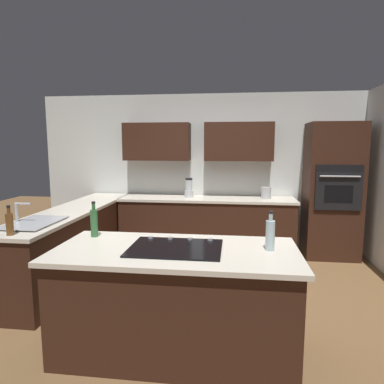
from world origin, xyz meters
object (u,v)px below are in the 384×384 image
Objects in this scene: wall_oven at (332,191)px; kettle at (266,193)px; cooktop at (176,248)px; second_bottle at (270,234)px; dish_soap_bottle at (10,223)px; oil_bottle at (94,222)px; blender at (189,189)px; sink_unit at (33,222)px.

kettle is at bearing -2.99° from wall_oven.
second_bottle reaches higher than cooktop.
oil_bottle is at bearing -176.01° from dish_soap_bottle.
blender is 2.91m from dish_soap_bottle.
cooktop is at bearing 95.43° from blender.
dish_soap_bottle is 0.82m from oil_bottle.
sink_unit is at bearing -25.04° from oil_bottle.
blender is 2.92m from second_bottle.
dish_soap_bottle is (3.62, 2.52, -0.03)m from wall_oven.
cooktop is 4.13× the size of kettle.
kettle reaches higher than cooktop.
second_bottle is (-2.40, 0.16, 0.02)m from dish_soap_bottle.
second_bottle is (-0.77, -0.05, 0.13)m from cooktop.
cooktop is at bearing 161.73° from oil_bottle.
kettle is at bearing -94.53° from second_bottle.
dish_soap_bottle reaches higher than cooktop.
dish_soap_bottle is at bearing 44.42° from kettle.
sink_unit is 0.92× the size of cooktop.
blender is 2.57m from oil_bottle.
sink_unit is 3.80× the size of kettle.
wall_oven is at bearing -126.04° from cooktop.
blender is at bearing -1.33° from wall_oven.
dish_soap_bottle is at bearing -3.83° from second_bottle.
dish_soap_bottle is (1.37, 2.57, -0.02)m from blender.
blender is (-1.43, -2.10, 0.12)m from sink_unit.
wall_oven is 2.94m from second_bottle.
wall_oven reaches higher than blender.
oil_bottle is (0.82, -0.27, 0.13)m from cooktop.
wall_oven is at bearing -114.44° from second_bottle.
blender is at bearing -124.19° from sink_unit.
cooktop is 2.64× the size of dish_soap_bottle.
kettle is at bearing -125.71° from oil_bottle.
oil_bottle is at bearing -7.81° from second_bottle.
dish_soap_bottle is at bearing 97.17° from sink_unit.
second_bottle is (-1.59, 0.22, -0.00)m from oil_bottle.
second_bottle is at bearing 85.47° from kettle.
wall_oven reaches higher than dish_soap_bottle.
cooktop is 2.80m from blender.
second_bottle is at bearing 176.17° from dish_soap_bottle.
dish_soap_bottle is at bearing -7.45° from cooktop.
sink_unit is 3.41m from kettle.
blender reaches higher than sink_unit.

